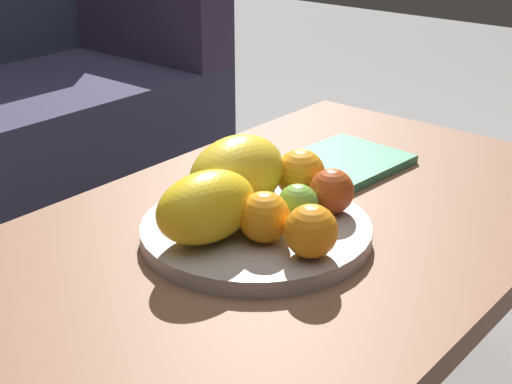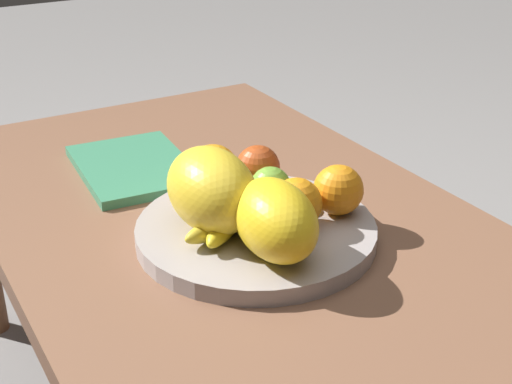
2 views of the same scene
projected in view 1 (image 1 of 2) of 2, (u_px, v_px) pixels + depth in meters
The scene contains 11 objects.
coffee_table at pixel (267, 260), 1.12m from camera, with size 1.27×0.68×0.44m.
fruit_bowl at pixel (256, 231), 1.09m from camera, with size 0.34×0.34×0.03m, color #A49B99.
melon_large_front at pixel (237, 173), 1.11m from camera, with size 0.17×0.11×0.11m, color yellow.
melon_smaller_beside at pixel (207, 207), 1.01m from camera, with size 0.16×0.10×0.10m, color yellow.
orange_front at pixel (264, 217), 1.02m from camera, with size 0.07×0.07×0.07m, color orange.
orange_left at pixel (311, 231), 0.97m from camera, with size 0.07×0.07×0.07m, color orange.
orange_right at pixel (300, 174), 1.15m from camera, with size 0.08×0.08×0.08m, color orange.
apple_front at pixel (298, 204), 1.07m from camera, with size 0.06×0.06×0.06m, color #6EA635.
apple_left at pixel (332, 191), 1.10m from camera, with size 0.07×0.07×0.07m, color #AF4319.
banana_bunch at pixel (237, 199), 1.09m from camera, with size 0.17×0.15×0.06m.
magazine at pixel (338, 165), 1.34m from camera, with size 0.25×0.18×0.02m, color #3B855F.
Camera 1 is at (-0.76, -0.62, 0.94)m, focal length 51.52 mm.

